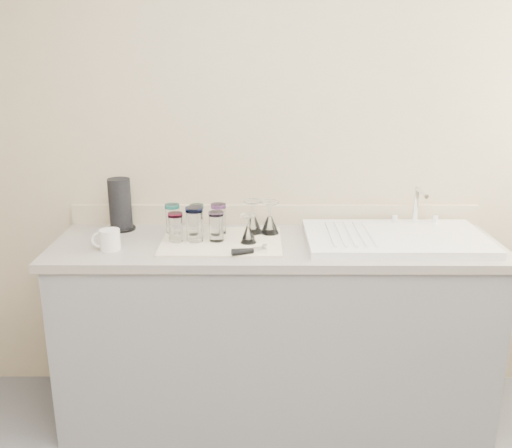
{
  "coord_description": "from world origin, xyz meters",
  "views": [
    {
      "loc": [
        -0.08,
        -1.3,
        1.74
      ],
      "look_at": [
        -0.09,
        1.15,
        1.0
      ],
      "focal_mm": 40.0,
      "sensor_mm": 36.0,
      "label": 1
    }
  ],
  "objects_px": {
    "tumbler_magenta": "(176,227)",
    "tumbler_blue": "(194,224)",
    "goblet_back_right": "(270,223)",
    "can_opener": "(249,251)",
    "tumbler_lavender": "(216,226)",
    "white_mug": "(109,240)",
    "tumbler_teal": "(173,218)",
    "sink_unit": "(396,238)",
    "tumbler_cyan": "(197,219)",
    "tumbler_purple": "(219,218)",
    "paper_towel_roll": "(120,205)",
    "goblet_back_left": "(253,222)",
    "goblet_front_left": "(248,233)"
  },
  "relations": [
    {
      "from": "sink_unit",
      "to": "tumbler_cyan",
      "type": "distance_m",
      "value": 0.94
    },
    {
      "from": "tumbler_teal",
      "to": "tumbler_magenta",
      "type": "xyz_separation_m",
      "value": [
        0.03,
        -0.13,
        -0.0
      ]
    },
    {
      "from": "tumbler_teal",
      "to": "paper_towel_roll",
      "type": "relative_size",
      "value": 0.55
    },
    {
      "from": "paper_towel_roll",
      "to": "white_mug",
      "type": "bearing_deg",
      "value": -86.95
    },
    {
      "from": "tumbler_purple",
      "to": "sink_unit",
      "type": "bearing_deg",
      "value": -7.07
    },
    {
      "from": "tumbler_blue",
      "to": "goblet_back_right",
      "type": "distance_m",
      "value": 0.37
    },
    {
      "from": "tumbler_magenta",
      "to": "tumbler_blue",
      "type": "distance_m",
      "value": 0.09
    },
    {
      "from": "tumbler_blue",
      "to": "paper_towel_roll",
      "type": "relative_size",
      "value": 0.62
    },
    {
      "from": "tumbler_magenta",
      "to": "paper_towel_roll",
      "type": "bearing_deg",
      "value": 145.35
    },
    {
      "from": "sink_unit",
      "to": "goblet_back_left",
      "type": "bearing_deg",
      "value": 170.79
    },
    {
      "from": "tumbler_lavender",
      "to": "white_mug",
      "type": "relative_size",
      "value": 1.05
    },
    {
      "from": "sink_unit",
      "to": "tumbler_purple",
      "type": "distance_m",
      "value": 0.83
    },
    {
      "from": "tumbler_purple",
      "to": "white_mug",
      "type": "height_order",
      "value": "tumbler_purple"
    },
    {
      "from": "tumbler_lavender",
      "to": "can_opener",
      "type": "relative_size",
      "value": 0.88
    },
    {
      "from": "tumbler_magenta",
      "to": "can_opener",
      "type": "bearing_deg",
      "value": -25.57
    },
    {
      "from": "goblet_back_right",
      "to": "white_mug",
      "type": "relative_size",
      "value": 1.2
    },
    {
      "from": "paper_towel_roll",
      "to": "tumbler_purple",
      "type": "bearing_deg",
      "value": -9.58
    },
    {
      "from": "tumbler_teal",
      "to": "white_mug",
      "type": "distance_m",
      "value": 0.34
    },
    {
      "from": "tumbler_magenta",
      "to": "tumbler_blue",
      "type": "relative_size",
      "value": 0.84
    },
    {
      "from": "tumbler_cyan",
      "to": "can_opener",
      "type": "height_order",
      "value": "tumbler_cyan"
    },
    {
      "from": "white_mug",
      "to": "paper_towel_roll",
      "type": "xyz_separation_m",
      "value": [
        -0.02,
        0.3,
        0.08
      ]
    },
    {
      "from": "tumbler_blue",
      "to": "paper_towel_roll",
      "type": "bearing_deg",
      "value": 152.33
    },
    {
      "from": "tumbler_lavender",
      "to": "goblet_back_left",
      "type": "distance_m",
      "value": 0.21
    },
    {
      "from": "sink_unit",
      "to": "paper_towel_roll",
      "type": "xyz_separation_m",
      "value": [
        -1.31,
        0.18,
        0.11
      ]
    },
    {
      "from": "white_mug",
      "to": "tumbler_purple",
      "type": "bearing_deg",
      "value": 25.12
    },
    {
      "from": "tumbler_magenta",
      "to": "white_mug",
      "type": "bearing_deg",
      "value": -161.19
    },
    {
      "from": "tumbler_magenta",
      "to": "sink_unit",
      "type": "bearing_deg",
      "value": 1.25
    },
    {
      "from": "goblet_back_left",
      "to": "goblet_back_right",
      "type": "xyz_separation_m",
      "value": [
        0.08,
        -0.01,
        -0.0
      ]
    },
    {
      "from": "tumbler_magenta",
      "to": "goblet_front_left",
      "type": "relative_size",
      "value": 1.02
    },
    {
      "from": "tumbler_blue",
      "to": "tumbler_lavender",
      "type": "relative_size",
      "value": 1.16
    },
    {
      "from": "tumbler_cyan",
      "to": "tumbler_lavender",
      "type": "xyz_separation_m",
      "value": [
        0.1,
        -0.12,
        0.0
      ]
    },
    {
      "from": "goblet_front_left",
      "to": "can_opener",
      "type": "relative_size",
      "value": 0.84
    },
    {
      "from": "goblet_front_left",
      "to": "paper_towel_roll",
      "type": "distance_m",
      "value": 0.67
    },
    {
      "from": "tumbler_teal",
      "to": "goblet_back_left",
      "type": "bearing_deg",
      "value": -0.07
    },
    {
      "from": "sink_unit",
      "to": "goblet_back_left",
      "type": "xyz_separation_m",
      "value": [
        -0.66,
        0.11,
        0.04
      ]
    },
    {
      "from": "tumbler_teal",
      "to": "tumbler_purple",
      "type": "distance_m",
      "value": 0.22
    },
    {
      "from": "tumbler_blue",
      "to": "tumbler_purple",
      "type": "bearing_deg",
      "value": 49.36
    },
    {
      "from": "paper_towel_roll",
      "to": "tumbler_cyan",
      "type": "bearing_deg",
      "value": -10.9
    },
    {
      "from": "tumbler_cyan",
      "to": "tumbler_purple",
      "type": "bearing_deg",
      "value": -4.74
    },
    {
      "from": "sink_unit",
      "to": "goblet_back_right",
      "type": "relative_size",
      "value": 5.19
    },
    {
      "from": "tumbler_lavender",
      "to": "paper_towel_roll",
      "type": "xyz_separation_m",
      "value": [
        -0.48,
        0.2,
        0.05
      ]
    },
    {
      "from": "tumbler_purple",
      "to": "tumbler_magenta",
      "type": "bearing_deg",
      "value": -146.52
    },
    {
      "from": "goblet_front_left",
      "to": "paper_towel_roll",
      "type": "xyz_separation_m",
      "value": [
        -0.63,
        0.23,
        0.07
      ]
    },
    {
      "from": "tumbler_blue",
      "to": "white_mug",
      "type": "relative_size",
      "value": 1.22
    },
    {
      "from": "tumbler_teal",
      "to": "tumbler_lavender",
      "type": "xyz_separation_m",
      "value": [
        0.22,
        -0.12,
        -0.0
      ]
    },
    {
      "from": "goblet_back_right",
      "to": "paper_towel_roll",
      "type": "xyz_separation_m",
      "value": [
        -0.73,
        0.09,
        0.06
      ]
    },
    {
      "from": "tumbler_purple",
      "to": "paper_towel_roll",
      "type": "xyz_separation_m",
      "value": [
        -0.49,
        0.08,
        0.04
      ]
    },
    {
      "from": "tumbler_lavender",
      "to": "can_opener",
      "type": "bearing_deg",
      "value": -47.93
    },
    {
      "from": "goblet_front_left",
      "to": "paper_towel_roll",
      "type": "relative_size",
      "value": 0.52
    },
    {
      "from": "tumbler_teal",
      "to": "tumbler_cyan",
      "type": "relative_size",
      "value": 1.02
    }
  ]
}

